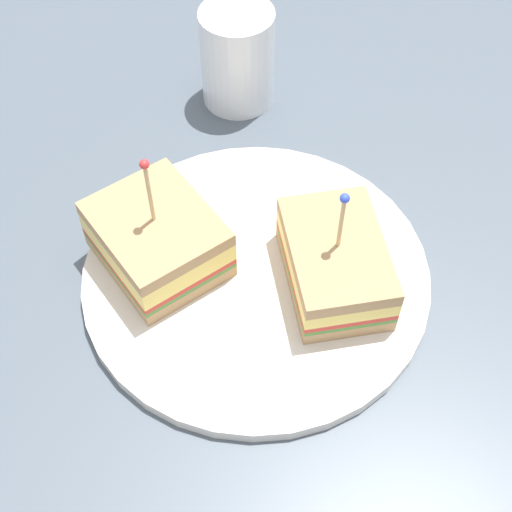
{
  "coord_description": "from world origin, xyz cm",
  "views": [
    {
      "loc": [
        -18.78,
        27.04,
        47.61
      ],
      "look_at": [
        0.0,
        0.0,
        3.08
      ],
      "focal_mm": 51.89,
      "sensor_mm": 36.0,
      "label": 1
    }
  ],
  "objects_px": {
    "drink_glass": "(238,62)",
    "sandwich_half_back": "(335,263)",
    "plate": "(256,275)",
    "sandwich_half_front": "(157,239)"
  },
  "relations": [
    {
      "from": "plate",
      "to": "sandwich_half_back",
      "type": "relative_size",
      "value": 2.21
    },
    {
      "from": "sandwich_half_front",
      "to": "plate",
      "type": "bearing_deg",
      "value": -154.48
    },
    {
      "from": "plate",
      "to": "sandwich_half_back",
      "type": "distance_m",
      "value": 0.07
    },
    {
      "from": "sandwich_half_back",
      "to": "drink_glass",
      "type": "height_order",
      "value": "sandwich_half_back"
    },
    {
      "from": "drink_glass",
      "to": "sandwich_half_back",
      "type": "bearing_deg",
      "value": 143.67
    },
    {
      "from": "sandwich_half_back",
      "to": "drink_glass",
      "type": "xyz_separation_m",
      "value": [
        0.19,
        -0.14,
        0.01
      ]
    },
    {
      "from": "plate",
      "to": "drink_glass",
      "type": "distance_m",
      "value": 0.22
    },
    {
      "from": "plate",
      "to": "drink_glass",
      "type": "height_order",
      "value": "drink_glass"
    },
    {
      "from": "plate",
      "to": "drink_glass",
      "type": "bearing_deg",
      "value": -50.7
    },
    {
      "from": "sandwich_half_front",
      "to": "sandwich_half_back",
      "type": "relative_size",
      "value": 0.96
    }
  ]
}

